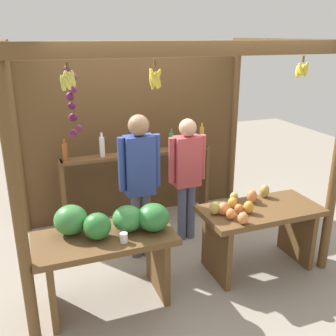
# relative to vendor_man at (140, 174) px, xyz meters

# --- Properties ---
(ground_plane) EXTENTS (12.00, 12.00, 0.00)m
(ground_plane) POSITION_rel_vendor_man_xyz_m (0.29, 0.10, -1.02)
(ground_plane) COLOR gray
(ground_plane) RESTS_ON ground
(market_stall) EXTENTS (3.21, 2.20, 2.44)m
(market_stall) POSITION_rel_vendor_man_xyz_m (0.28, 0.58, 0.40)
(market_stall) COLOR brown
(market_stall) RESTS_ON ground
(fruit_counter_left) EXTENTS (1.33, 0.69, 1.01)m
(fruit_counter_left) POSITION_rel_vendor_man_xyz_m (-0.51, -0.67, -0.34)
(fruit_counter_left) COLOR brown
(fruit_counter_left) RESTS_ON ground
(fruit_counter_right) EXTENTS (1.30, 0.64, 0.88)m
(fruit_counter_right) POSITION_rel_vendor_man_xyz_m (1.11, -0.68, -0.47)
(fruit_counter_right) COLOR brown
(fruit_counter_right) RESTS_ON ground
(bottle_shelf_unit) EXTENTS (2.06, 0.22, 1.33)m
(bottle_shelf_unit) POSITION_rel_vendor_man_xyz_m (0.23, 0.88, -0.25)
(bottle_shelf_unit) COLOR brown
(bottle_shelf_unit) RESTS_ON ground
(vendor_man) EXTENTS (0.48, 0.23, 1.69)m
(vendor_man) POSITION_rel_vendor_man_xyz_m (0.00, 0.00, 0.00)
(vendor_man) COLOR #4C4B55
(vendor_man) RESTS_ON ground
(vendor_woman) EXTENTS (0.48, 0.21, 1.56)m
(vendor_woman) POSITION_rel_vendor_man_xyz_m (0.66, 0.19, -0.09)
(vendor_woman) COLOR #4A526B
(vendor_woman) RESTS_ON ground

